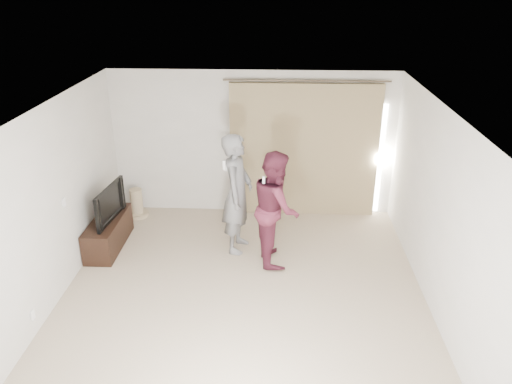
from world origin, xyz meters
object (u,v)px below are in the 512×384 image
person_man (237,194)px  person_woman (276,208)px  tv (104,203)px  tv_console (108,233)px

person_man → person_woman: 0.68m
tv → person_woman: 2.71m
tv_console → person_woman: 2.78m
person_man → tv_console: bearing=-178.8°
tv_console → person_woman: size_ratio=0.72×
tv_console → tv: size_ratio=1.29×
tv → person_man: (2.09, 0.04, 0.19)m
tv_console → tv: (0.00, 0.00, 0.53)m
tv → person_woman: (2.69, -0.26, 0.11)m
person_man → person_woman: (0.60, -0.30, -0.08)m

